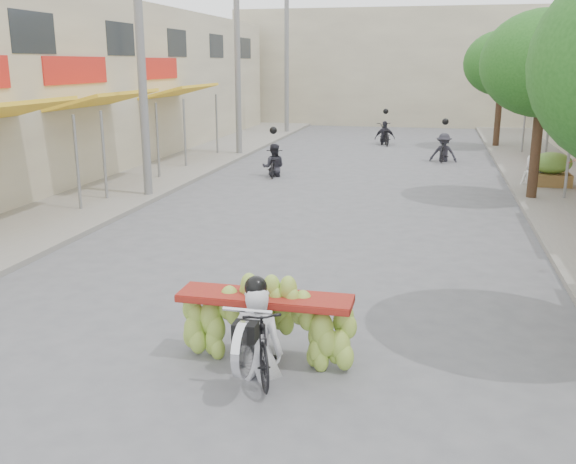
# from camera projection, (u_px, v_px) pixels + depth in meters

# --- Properties ---
(sidewalk_left) EXTENTS (4.00, 60.00, 0.12)m
(sidewalk_left) POSITION_uv_depth(u_px,v_px,m) (143.00, 177.00, 21.83)
(sidewalk_left) COLOR gray
(sidewalk_left) RESTS_ON ground
(far_building) EXTENTS (20.00, 6.00, 7.00)m
(far_building) POSITION_uv_depth(u_px,v_px,m) (396.00, 68.00, 41.13)
(far_building) COLOR #BAB093
(far_building) RESTS_ON ground
(utility_pole_mid) EXTENTS (0.60, 0.24, 8.00)m
(utility_pole_mid) POSITION_uv_depth(u_px,v_px,m) (141.00, 55.00, 17.64)
(utility_pole_mid) COLOR slate
(utility_pole_mid) RESTS_ON ground
(utility_pole_far) EXTENTS (0.60, 0.24, 8.00)m
(utility_pole_far) POSITION_uv_depth(u_px,v_px,m) (237.00, 57.00, 26.13)
(utility_pole_far) COLOR slate
(utility_pole_far) RESTS_ON ground
(utility_pole_back) EXTENTS (0.60, 0.24, 8.00)m
(utility_pole_back) POSITION_uv_depth(u_px,v_px,m) (287.00, 59.00, 34.61)
(utility_pole_back) COLOR slate
(utility_pole_back) RESTS_ON ground
(street_tree_mid) EXTENTS (3.40, 3.40, 5.25)m
(street_tree_mid) POSITION_uv_depth(u_px,v_px,m) (544.00, 64.00, 17.28)
(street_tree_mid) COLOR #3A2719
(street_tree_mid) RESTS_ON ground
(street_tree_far) EXTENTS (3.40, 3.40, 5.25)m
(street_tree_far) POSITION_uv_depth(u_px,v_px,m) (502.00, 63.00, 28.59)
(street_tree_far) COLOR #3A2719
(street_tree_far) RESTS_ON ground
(produce_crate_far) EXTENTS (1.20, 0.88, 1.16)m
(produce_crate_far) POSITION_uv_depth(u_px,v_px,m) (551.00, 167.00, 19.78)
(produce_crate_far) COLOR brown
(produce_crate_far) RESTS_ON ground
(banana_motorbike) EXTENTS (2.27, 1.84, 2.23)m
(banana_motorbike) POSITION_uv_depth(u_px,v_px,m) (261.00, 315.00, 8.09)
(banana_motorbike) COLOR black
(banana_motorbike) RESTS_ON ground
(pedestrian) EXTENTS (1.07, 0.82, 1.91)m
(pedestrian) POSITION_uv_depth(u_px,v_px,m) (536.00, 154.00, 19.94)
(pedestrian) COLOR silver
(pedestrian) RESTS_ON ground
(bg_motorbike_a) EXTENTS (0.86, 1.58, 1.95)m
(bg_motorbike_a) POSITION_uv_depth(u_px,v_px,m) (273.00, 154.00, 22.10)
(bg_motorbike_a) COLOR black
(bg_motorbike_a) RESTS_ON ground
(bg_motorbike_b) EXTENTS (1.12, 1.69, 1.95)m
(bg_motorbike_b) POSITION_uv_depth(u_px,v_px,m) (444.00, 140.00, 25.30)
(bg_motorbike_b) COLOR black
(bg_motorbike_b) RESTS_ON ground
(bg_motorbike_c) EXTENTS (1.07, 1.87, 1.95)m
(bg_motorbike_c) POSITION_uv_depth(u_px,v_px,m) (385.00, 128.00, 30.61)
(bg_motorbike_c) COLOR black
(bg_motorbike_c) RESTS_ON ground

